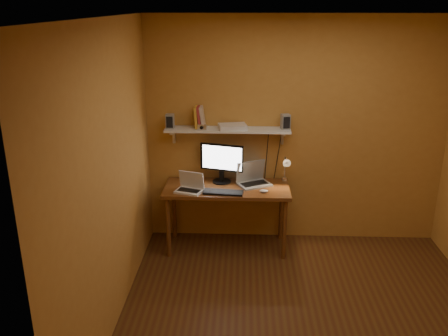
{
  "coord_description": "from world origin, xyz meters",
  "views": [
    {
      "loc": [
        -0.6,
        -3.65,
        2.7
      ],
      "look_at": [
        -0.8,
        1.18,
        1.01
      ],
      "focal_mm": 38.0,
      "sensor_mm": 36.0,
      "label": 1
    }
  ],
  "objects_px": {
    "shelf_camera": "(202,127)",
    "netbook": "(190,186)",
    "speaker_left": "(170,121)",
    "monitor": "(222,161)",
    "desk_lamp": "(286,167)",
    "desk": "(227,194)",
    "laptop": "(253,178)",
    "mouse": "(264,191)",
    "router": "(233,127)",
    "speaker_right": "(285,122)",
    "keyboard": "(223,192)",
    "wall_shelf": "(228,130)"
  },
  "relations": [
    {
      "from": "speaker_left",
      "to": "router",
      "type": "height_order",
      "value": "speaker_left"
    },
    {
      "from": "monitor",
      "to": "desk_lamp",
      "type": "xyz_separation_m",
      "value": [
        0.72,
        -0.02,
        -0.05
      ]
    },
    {
      "from": "keyboard",
      "to": "desk_lamp",
      "type": "xyz_separation_m",
      "value": [
        0.69,
        0.31,
        0.2
      ]
    },
    {
      "from": "desk",
      "to": "keyboard",
      "type": "bearing_deg",
      "value": -99.95
    },
    {
      "from": "wall_shelf",
      "to": "speaker_left",
      "type": "relative_size",
      "value": 8.71
    },
    {
      "from": "netbook",
      "to": "speaker_left",
      "type": "height_order",
      "value": "speaker_left"
    },
    {
      "from": "laptop",
      "to": "desk_lamp",
      "type": "height_order",
      "value": "desk_lamp"
    },
    {
      "from": "laptop",
      "to": "keyboard",
      "type": "distance_m",
      "value": 0.44
    },
    {
      "from": "keyboard",
      "to": "speaker_left",
      "type": "height_order",
      "value": "speaker_left"
    },
    {
      "from": "desk",
      "to": "wall_shelf",
      "type": "height_order",
      "value": "wall_shelf"
    },
    {
      "from": "netbook",
      "to": "desk_lamp",
      "type": "distance_m",
      "value": 1.1
    },
    {
      "from": "desk",
      "to": "monitor",
      "type": "distance_m",
      "value": 0.38
    },
    {
      "from": "router",
      "to": "laptop",
      "type": "bearing_deg",
      "value": -18.23
    },
    {
      "from": "netbook",
      "to": "mouse",
      "type": "distance_m",
      "value": 0.81
    },
    {
      "from": "netbook",
      "to": "router",
      "type": "relative_size",
      "value": 1.1
    },
    {
      "from": "speaker_right",
      "to": "keyboard",
      "type": "bearing_deg",
      "value": -163.1
    },
    {
      "from": "laptop",
      "to": "desk_lamp",
      "type": "xyz_separation_m",
      "value": [
        0.37,
        0.02,
        0.14
      ]
    },
    {
      "from": "router",
      "to": "speaker_right",
      "type": "bearing_deg",
      "value": 1.03
    },
    {
      "from": "mouse",
      "to": "speaker_left",
      "type": "xyz_separation_m",
      "value": [
        -1.05,
        0.32,
        0.69
      ]
    },
    {
      "from": "shelf_camera",
      "to": "desk",
      "type": "bearing_deg",
      "value": -23.28
    },
    {
      "from": "shelf_camera",
      "to": "speaker_left",
      "type": "bearing_deg",
      "value": 170.97
    },
    {
      "from": "desk_lamp",
      "to": "wall_shelf",
      "type": "bearing_deg",
      "value": 174.12
    },
    {
      "from": "monitor",
      "to": "laptop",
      "type": "xyz_separation_m",
      "value": [
        0.35,
        -0.04,
        -0.18
      ]
    },
    {
      "from": "monitor",
      "to": "speaker_right",
      "type": "bearing_deg",
      "value": 18.97
    },
    {
      "from": "monitor",
      "to": "desk_lamp",
      "type": "distance_m",
      "value": 0.73
    },
    {
      "from": "shelf_camera",
      "to": "netbook",
      "type": "bearing_deg",
      "value": -115.39
    },
    {
      "from": "netbook",
      "to": "speaker_left",
      "type": "relative_size",
      "value": 2.07
    },
    {
      "from": "router",
      "to": "netbook",
      "type": "bearing_deg",
      "value": -144.83
    },
    {
      "from": "netbook",
      "to": "router",
      "type": "height_order",
      "value": "router"
    },
    {
      "from": "desk",
      "to": "mouse",
      "type": "distance_m",
      "value": 0.45
    },
    {
      "from": "laptop",
      "to": "mouse",
      "type": "relative_size",
      "value": 4.56
    },
    {
      "from": "monitor",
      "to": "wall_shelf",
      "type": "bearing_deg",
      "value": 49.13
    },
    {
      "from": "speaker_left",
      "to": "monitor",
      "type": "bearing_deg",
      "value": -3.2
    },
    {
      "from": "speaker_left",
      "to": "netbook",
      "type": "bearing_deg",
      "value": -52.35
    },
    {
      "from": "netbook",
      "to": "laptop",
      "type": "bearing_deg",
      "value": 37.1
    },
    {
      "from": "laptop",
      "to": "desk_lamp",
      "type": "relative_size",
      "value": 1.13
    },
    {
      "from": "router",
      "to": "monitor",
      "type": "bearing_deg",
      "value": -162.79
    },
    {
      "from": "laptop",
      "to": "desk_lamp",
      "type": "distance_m",
      "value": 0.4
    },
    {
      "from": "laptop",
      "to": "speaker_left",
      "type": "distance_m",
      "value": 1.13
    },
    {
      "from": "desk_lamp",
      "to": "shelf_camera",
      "type": "bearing_deg",
      "value": -179.61
    },
    {
      "from": "monitor",
      "to": "laptop",
      "type": "height_order",
      "value": "monitor"
    },
    {
      "from": "wall_shelf",
      "to": "shelf_camera",
      "type": "height_order",
      "value": "shelf_camera"
    },
    {
      "from": "keyboard",
      "to": "shelf_camera",
      "type": "height_order",
      "value": "shelf_camera"
    },
    {
      "from": "mouse",
      "to": "shelf_camera",
      "type": "relative_size",
      "value": 0.89
    },
    {
      "from": "speaker_right",
      "to": "router",
      "type": "bearing_deg",
      "value": 168.24
    },
    {
      "from": "monitor",
      "to": "desk_lamp",
      "type": "height_order",
      "value": "monitor"
    },
    {
      "from": "wall_shelf",
      "to": "desk",
      "type": "bearing_deg",
      "value": -90.0
    },
    {
      "from": "netbook",
      "to": "desk_lamp",
      "type": "bearing_deg",
      "value": 31.34
    },
    {
      "from": "monitor",
      "to": "mouse",
      "type": "relative_size",
      "value": 5.26
    },
    {
      "from": "netbook",
      "to": "router",
      "type": "bearing_deg",
      "value": 52.82
    }
  ]
}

